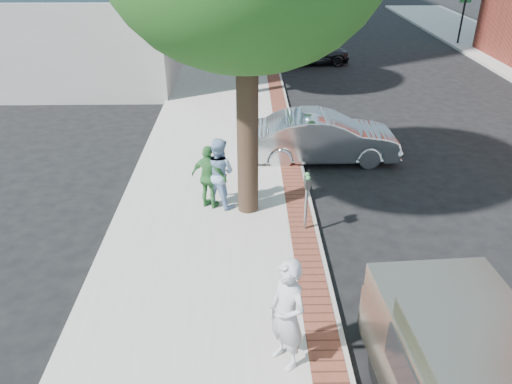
{
  "coord_description": "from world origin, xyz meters",
  "views": [
    {
      "loc": [
        -0.62,
        -9.28,
        6.66
      ],
      "look_at": [
        -0.42,
        0.85,
        1.2
      ],
      "focal_mm": 35.0,
      "sensor_mm": 36.0,
      "label": 1
    }
  ],
  "objects_px": {
    "person_officer": "(218,173)",
    "sedan_silver": "(324,137)",
    "person_green": "(209,177)",
    "parking_meter": "(307,190)",
    "person_gray": "(287,315)",
    "bg_car": "(311,51)"
  },
  "relations": [
    {
      "from": "parking_meter",
      "to": "sedan_silver",
      "type": "height_order",
      "value": "parking_meter"
    },
    {
      "from": "bg_car",
      "to": "person_green",
      "type": "bearing_deg",
      "value": 158.96
    },
    {
      "from": "person_green",
      "to": "sedan_silver",
      "type": "relative_size",
      "value": 0.37
    },
    {
      "from": "person_officer",
      "to": "sedan_silver",
      "type": "height_order",
      "value": "person_officer"
    },
    {
      "from": "person_gray",
      "to": "person_green",
      "type": "relative_size",
      "value": 1.2
    },
    {
      "from": "person_gray",
      "to": "person_officer",
      "type": "relative_size",
      "value": 1.1
    },
    {
      "from": "sedan_silver",
      "to": "person_gray",
      "type": "bearing_deg",
      "value": 167.35
    },
    {
      "from": "person_gray",
      "to": "sedan_silver",
      "type": "relative_size",
      "value": 0.44
    },
    {
      "from": "sedan_silver",
      "to": "parking_meter",
      "type": "bearing_deg",
      "value": 166.0
    },
    {
      "from": "sedan_silver",
      "to": "bg_car",
      "type": "relative_size",
      "value": 1.14
    },
    {
      "from": "parking_meter",
      "to": "person_gray",
      "type": "height_order",
      "value": "person_gray"
    },
    {
      "from": "person_green",
      "to": "sedan_silver",
      "type": "bearing_deg",
      "value": -111.03
    },
    {
      "from": "parking_meter",
      "to": "sedan_silver",
      "type": "xyz_separation_m",
      "value": [
        1.02,
        4.33,
        -0.44
      ]
    },
    {
      "from": "person_officer",
      "to": "person_green",
      "type": "xyz_separation_m",
      "value": [
        -0.24,
        -0.11,
        -0.08
      ]
    },
    {
      "from": "person_officer",
      "to": "person_green",
      "type": "bearing_deg",
      "value": 54.83
    },
    {
      "from": "person_officer",
      "to": "sedan_silver",
      "type": "bearing_deg",
      "value": -104.75
    },
    {
      "from": "sedan_silver",
      "to": "bg_car",
      "type": "xyz_separation_m",
      "value": [
        1.05,
        12.33,
        -0.07
      ]
    },
    {
      "from": "person_officer",
      "to": "parking_meter",
      "type": "bearing_deg",
      "value": -179.74
    },
    {
      "from": "person_green",
      "to": "person_officer",
      "type": "bearing_deg",
      "value": -130.34
    },
    {
      "from": "parking_meter",
      "to": "bg_car",
      "type": "distance_m",
      "value": 16.79
    },
    {
      "from": "parking_meter",
      "to": "person_green",
      "type": "distance_m",
      "value": 2.62
    },
    {
      "from": "person_officer",
      "to": "person_green",
      "type": "relative_size",
      "value": 1.09
    }
  ]
}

